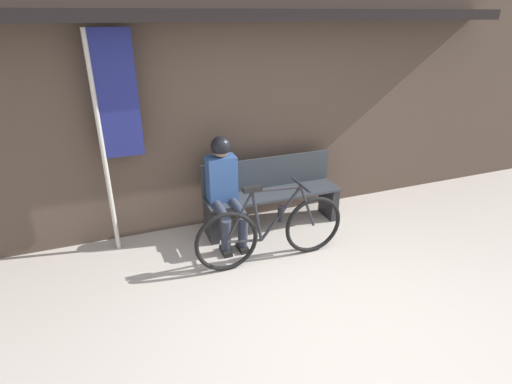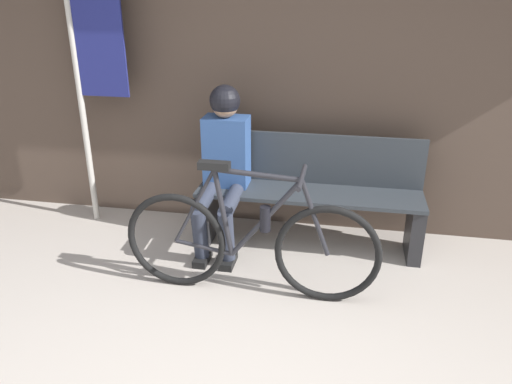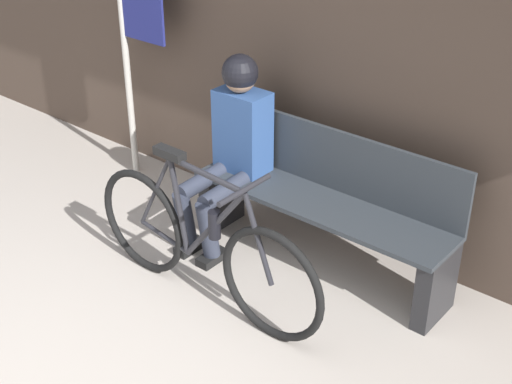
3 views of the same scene
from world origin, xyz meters
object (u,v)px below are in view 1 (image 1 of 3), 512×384
bicycle (272,230)px  person_seated (224,183)px  banner_pole (112,116)px  park_bench_near (272,195)px

bicycle → person_seated: person_seated is taller
person_seated → banner_pole: 1.39m
park_bench_near → person_seated: person_seated is taller
bicycle → banner_pole: banner_pole is taller
bicycle → person_seated: bearing=117.1°
park_bench_near → person_seated: (-0.65, -0.12, 0.31)m
bicycle → banner_pole: (-1.43, 0.88, 1.17)m
bicycle → person_seated: (-0.33, 0.64, 0.35)m
park_bench_near → bicycle: bearing=-112.7°
person_seated → banner_pole: (-1.10, 0.23, 0.82)m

